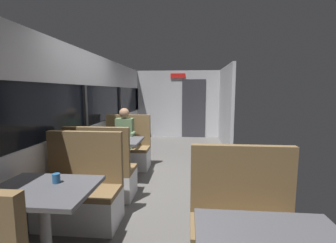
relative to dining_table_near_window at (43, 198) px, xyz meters
name	(u,v)px	position (x,y,z in m)	size (l,w,h in m)	color
ground_plane	(166,182)	(0.89, 2.09, -0.65)	(3.30, 9.20, 0.02)	#514F4C
carriage_window_panel_left	(84,119)	(-0.56, 2.09, 0.47)	(0.09, 8.48, 2.30)	#B2B2B7
carriage_end_bulkhead	(179,104)	(0.95, 6.28, 0.50)	(2.90, 0.11, 2.30)	#B2B2B7
carriage_aisle_panel_right	(225,107)	(2.34, 5.09, 0.51)	(0.08, 2.40, 2.30)	#B2B2B7
dining_table_near_window	(43,198)	(0.00, 0.00, 0.00)	(0.90, 0.70, 0.74)	#9E9EA3
bench_near_window_facing_entry	(81,197)	(0.00, 0.70, -0.31)	(0.95, 0.50, 1.10)	silver
dining_table_mid_window	(116,145)	(0.00, 2.09, 0.00)	(0.90, 0.70, 0.74)	#9E9EA3
bench_mid_window_facing_end	(102,176)	(0.00, 1.39, -0.31)	(0.95, 0.50, 1.10)	silver
bench_mid_window_facing_entry	(127,152)	(0.00, 2.79, -0.31)	(0.95, 0.50, 1.10)	silver
bench_front_aisle_facing_entry	(244,235)	(1.79, 0.10, -0.31)	(0.95, 0.50, 1.10)	silver
seated_passenger	(125,143)	(0.00, 2.72, -0.10)	(0.47, 0.55, 1.26)	#26262D
coffee_cup_primary	(56,178)	(0.06, 0.11, 0.15)	(0.07, 0.07, 0.09)	#26598C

